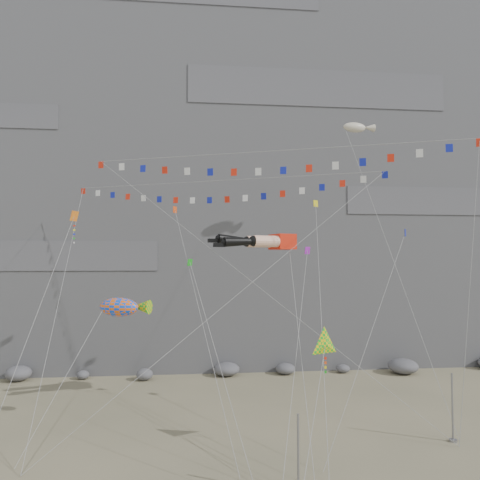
# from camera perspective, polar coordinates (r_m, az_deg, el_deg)

# --- Properties ---
(ground) EXTENTS (120.00, 120.00, 0.00)m
(ground) POSITION_cam_1_polar(r_m,az_deg,el_deg) (32.52, 0.78, -23.26)
(ground) COLOR gray
(ground) RESTS_ON ground
(cliff) EXTENTS (80.00, 28.00, 50.00)m
(cliff) POSITION_cam_1_polar(r_m,az_deg,el_deg) (63.76, -2.64, 9.68)
(cliff) COLOR slate
(cliff) RESTS_ON ground
(talus_boulders) EXTENTS (60.00, 3.00, 1.20)m
(talus_boulders) POSITION_cam_1_polar(r_m,az_deg,el_deg) (48.58, -1.65, -15.51)
(talus_boulders) COLOR slate
(talus_boulders) RESTS_ON ground
(anchor_pole_center) EXTENTS (0.12, 0.12, 3.96)m
(anchor_pole_center) POSITION_cam_1_polar(r_m,az_deg,el_deg) (25.39, 7.11, -24.54)
(anchor_pole_center) COLOR gray
(anchor_pole_center) RESTS_ON ground
(anchor_pole_right) EXTENTS (0.12, 0.12, 4.31)m
(anchor_pole_right) POSITION_cam_1_polar(r_m,az_deg,el_deg) (34.44, 24.48, -18.07)
(anchor_pole_right) COLOR gray
(anchor_pole_right) RESTS_ON ground
(legs_kite) EXTENTS (6.84, 15.61, 19.35)m
(legs_kite) POSITION_cam_1_polar(r_m,az_deg,el_deg) (35.65, 2.59, -0.20)
(legs_kite) COLOR red
(legs_kite) RESTS_ON ground
(flag_banner_upper) EXTENTS (25.35, 19.53, 25.63)m
(flag_banner_upper) POSITION_cam_1_polar(r_m,az_deg,el_deg) (40.90, -2.69, 7.21)
(flag_banner_upper) COLOR red
(flag_banner_upper) RESTS_ON ground
(flag_banner_lower) EXTENTS (26.18, 10.83, 22.98)m
(flag_banner_lower) POSITION_cam_1_polar(r_m,az_deg,el_deg) (34.92, 3.78, 10.72)
(flag_banner_lower) COLOR red
(flag_banner_lower) RESTS_ON ground
(harlequin_kite) EXTENTS (3.79, 8.88, 17.00)m
(harlequin_kite) POSITION_cam_1_polar(r_m,az_deg,el_deg) (35.76, -19.59, 2.62)
(harlequin_kite) COLOR #F9341B
(harlequin_kite) RESTS_ON ground
(fish_windsock) EXTENTS (6.84, 6.81, 10.99)m
(fish_windsock) POSITION_cam_1_polar(r_m,az_deg,el_deg) (33.36, -14.56, -7.94)
(fish_windsock) COLOR #FF630D
(fish_windsock) RESTS_ON ground
(delta_kite) EXTENTS (4.16, 6.70, 9.32)m
(delta_kite) POSITION_cam_1_polar(r_m,az_deg,el_deg) (28.93, 10.36, -12.49)
(delta_kite) COLOR yellow
(delta_kite) RESTS_ON ground
(blimp_windsock) EXTENTS (3.88, 13.88, 27.25)m
(blimp_windsock) POSITION_cam_1_polar(r_m,az_deg,el_deg) (45.97, 13.83, 13.09)
(blimp_windsock) COLOR beige
(blimp_windsock) RESTS_ON ground
(small_kite_a) EXTENTS (4.68, 15.25, 21.83)m
(small_kite_a) POSITION_cam_1_polar(r_m,az_deg,el_deg) (39.47, -7.85, 3.32)
(small_kite_a) COLOR #E94813
(small_kite_a) RESTS_ON ground
(small_kite_b) EXTENTS (4.76, 11.32, 16.69)m
(small_kite_b) POSITION_cam_1_polar(r_m,az_deg,el_deg) (35.56, 8.20, -1.53)
(small_kite_b) COLOR purple
(small_kite_b) RESTS_ON ground
(small_kite_c) EXTENTS (3.94, 9.18, 14.62)m
(small_kite_c) POSITION_cam_1_polar(r_m,az_deg,el_deg) (30.72, -5.99, -3.23)
(small_kite_c) COLOR #169519
(small_kite_c) RESTS_ON ground
(small_kite_d) EXTENTS (4.06, 15.39, 22.13)m
(small_kite_d) POSITION_cam_1_polar(r_m,az_deg,el_deg) (38.93, 9.23, 4.02)
(small_kite_d) COLOR yellow
(small_kite_d) RESTS_ON ground
(small_kite_e) EXTENTS (8.66, 7.26, 16.99)m
(small_kite_e) POSITION_cam_1_polar(r_m,az_deg,el_deg) (35.12, 19.38, 0.47)
(small_kite_e) COLOR #121D9F
(small_kite_e) RESTS_ON ground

